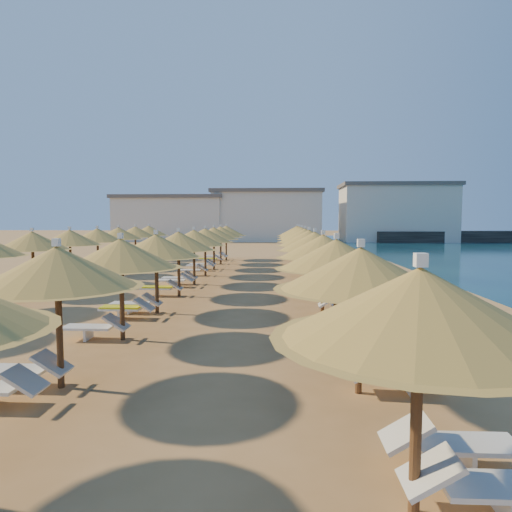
# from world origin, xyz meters

# --- Properties ---
(ground) EXTENTS (220.00, 220.00, 0.00)m
(ground) POSITION_xyz_m (0.00, 0.00, 0.00)
(ground) COLOR tan
(ground) RESTS_ON ground
(jetty) EXTENTS (30.25, 7.02, 1.50)m
(jetty) POSITION_xyz_m (29.75, 45.61, 0.75)
(jetty) COLOR black
(jetty) RESTS_ON ground
(hotel_blocks) EXTENTS (47.58, 8.90, 8.10)m
(hotel_blocks) POSITION_xyz_m (2.84, 47.14, 3.70)
(hotel_blocks) COLOR beige
(hotel_blocks) RESTS_ON ground
(parasol_row_east) EXTENTS (3.06, 33.07, 2.75)m
(parasol_row_east) POSITION_xyz_m (3.28, 1.43, 2.18)
(parasol_row_east) COLOR brown
(parasol_row_east) RESTS_ON ground
(parasol_row_west) EXTENTS (3.06, 33.07, 2.75)m
(parasol_row_west) POSITION_xyz_m (-2.13, 1.43, 2.18)
(parasol_row_west) COLOR brown
(parasol_row_west) RESTS_ON ground
(parasol_row_inland) EXTENTS (3.06, 26.40, 2.75)m
(parasol_row_inland) POSITION_xyz_m (-8.12, 4.76, 2.18)
(parasol_row_inland) COLOR brown
(parasol_row_inland) RESTS_ON ground
(loungers) EXTENTS (14.46, 30.57, 0.66)m
(loungers) POSITION_xyz_m (-1.45, 1.97, 0.34)
(loungers) COLOR white
(loungers) RESTS_ON ground
(beachgoer_a) EXTENTS (0.57, 0.69, 1.62)m
(beachgoer_a) POSITION_xyz_m (5.07, -1.54, 0.81)
(beachgoer_a) COLOR tan
(beachgoer_a) RESTS_ON ground
(beachgoer_c) EXTENTS (1.11, 0.93, 1.78)m
(beachgoer_c) POSITION_xyz_m (5.40, 8.73, 0.89)
(beachgoer_c) COLOR tan
(beachgoer_c) RESTS_ON ground
(beachgoer_b) EXTENTS (0.98, 0.97, 1.60)m
(beachgoer_b) POSITION_xyz_m (3.48, 3.29, 0.80)
(beachgoer_b) COLOR tan
(beachgoer_b) RESTS_ON ground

